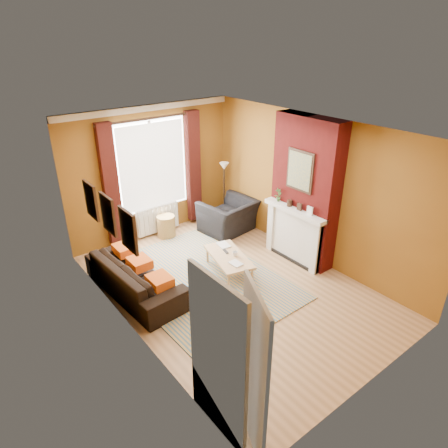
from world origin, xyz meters
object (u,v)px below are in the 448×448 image
Objects in this scene: wicker_stool at (166,226)px; floor_lamp at (224,176)px; armchair at (228,216)px; coffee_table at (229,258)px; sofa at (135,277)px.

wicker_stool is 1.74m from floor_lamp.
armchair is at bearing -27.12° from wicker_stool.
sofa is at bearing 177.11° from coffee_table.
armchair is at bearing 66.15° from coffee_table.
sofa is 3.36m from floor_lamp.
coffee_table is at bearing -85.56° from wicker_stool.
coffee_table is 0.86× the size of floor_lamp.
armchair is 0.78× the size of floor_lamp.
floor_lamp is at bearing -6.21° from wicker_stool.
armchair is 0.94m from floor_lamp.
sofa is at bearing -134.81° from wicker_stool.
armchair is at bearing -76.44° from sofa.
floor_lamp is at bearing -69.78° from sofa.
sofa is 1.73× the size of coffee_table.
armchair is 1.40m from wicker_stool.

